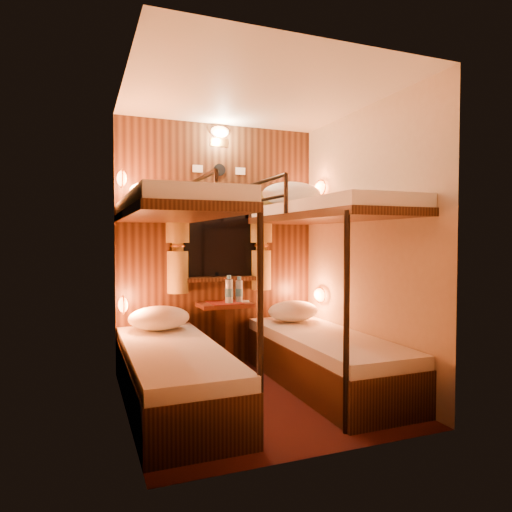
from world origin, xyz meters
name	(u,v)px	position (x,y,z in m)	size (l,w,h in m)	color
floor	(257,398)	(0.00, 0.00, 0.00)	(2.10, 2.10, 0.00)	#34100E
ceiling	(257,93)	(0.00, 0.00, 2.40)	(2.10, 2.10, 0.00)	silver
wall_back	(219,246)	(0.00, 1.05, 1.20)	(2.40, 2.40, 0.00)	#C6B293
wall_front	(323,250)	(0.00, -1.05, 1.20)	(2.40, 2.40, 0.00)	#C6B293
wall_left	(125,248)	(-1.00, 0.00, 1.20)	(2.40, 2.40, 0.00)	#C6B293
wall_right	(364,247)	(1.00, 0.00, 1.20)	(2.40, 2.40, 0.00)	#C6B293
back_panel	(219,246)	(0.00, 1.04, 1.20)	(2.00, 0.03, 2.40)	black
bunk_left	(174,332)	(-0.65, 0.07, 0.56)	(0.72, 1.90, 1.82)	black
bunk_right	(324,321)	(0.65, 0.07, 0.56)	(0.72, 1.90, 1.82)	black
window	(220,248)	(0.00, 1.00, 1.18)	(1.00, 0.12, 0.79)	black
curtains	(221,239)	(0.00, 0.97, 1.26)	(1.10, 0.22, 1.00)	olive
back_fixtures	(220,140)	(0.00, 1.00, 2.25)	(0.54, 0.09, 0.48)	black
reading_lamps	(229,242)	(0.00, 0.70, 1.24)	(2.00, 0.20, 1.25)	orange
table	(225,327)	(0.00, 0.85, 0.41)	(0.50, 0.34, 0.66)	#562513
bottle_left	(229,291)	(0.03, 0.80, 0.77)	(0.08, 0.08, 0.27)	#99BFE5
bottle_right	(239,291)	(0.14, 0.84, 0.76)	(0.07, 0.07, 0.25)	#99BFE5
sachet_a	(244,301)	(0.21, 0.88, 0.65)	(0.09, 0.07, 0.01)	silver
sachet_b	(246,302)	(0.20, 0.82, 0.65)	(0.07, 0.05, 0.01)	silver
pillow_lower_left	(159,318)	(-0.65, 0.72, 0.56)	(0.54, 0.39, 0.21)	white
pillow_lower_right	(293,311)	(0.65, 0.68, 0.56)	(0.51, 0.37, 0.20)	white
pillow_upper_left	(158,192)	(-0.65, 0.75, 1.68)	(0.49, 0.35, 0.19)	white
pillow_upper_right	(292,194)	(0.65, 0.71, 1.71)	(0.60, 0.43, 0.24)	white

